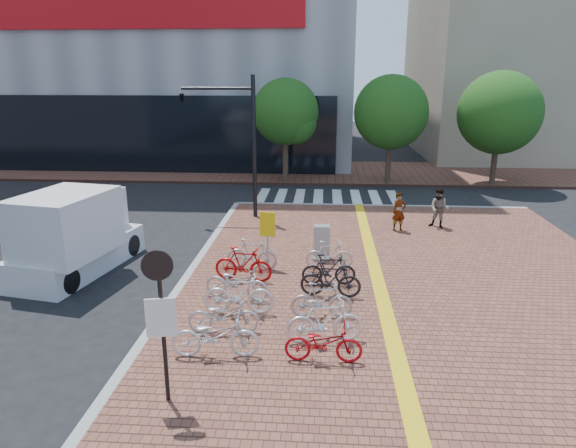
# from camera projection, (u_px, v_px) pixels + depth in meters

# --- Properties ---
(ground) EXTENTS (120.00, 120.00, 0.00)m
(ground) POSITION_uv_depth(u_px,v_px,m) (311.00, 318.00, 13.71)
(ground) COLOR black
(ground) RESTS_ON ground
(tactile_strip) EXTENTS (0.40, 34.00, 0.01)m
(tactile_strip) POSITION_uv_depth(u_px,v_px,m) (420.00, 447.00, 8.75)
(tactile_strip) COLOR yellow
(tactile_strip) RESTS_ON sidewalk
(kerb_west) EXTENTS (0.25, 34.00, 0.15)m
(kerb_west) POSITION_uv_depth(u_px,v_px,m) (80.00, 435.00, 9.18)
(kerb_west) COLOR gray
(kerb_west) RESTS_ON ground
(kerb_north) EXTENTS (14.00, 0.25, 0.15)m
(kerb_north) POSITION_uv_depth(u_px,v_px,m) (379.00, 207.00, 24.98)
(kerb_north) COLOR gray
(kerb_north) RESTS_ON ground
(far_sidewalk) EXTENTS (70.00, 8.00, 0.15)m
(far_sidewalk) POSITION_uv_depth(u_px,v_px,m) (320.00, 172.00, 33.80)
(far_sidewalk) COLOR brown
(far_sidewalk) RESTS_ON ground
(building_beige) EXTENTS (20.00, 18.00, 18.00)m
(building_beige) POSITION_uv_depth(u_px,v_px,m) (551.00, 38.00, 40.60)
(building_beige) COLOR gray
(building_beige) RESTS_ON ground
(crosswalk) EXTENTS (7.50, 4.00, 0.01)m
(crosswalk) POSITION_uv_depth(u_px,v_px,m) (328.00, 198.00, 27.08)
(crosswalk) COLOR silver
(crosswalk) RESTS_ON ground
(street_trees) EXTENTS (16.20, 4.60, 6.35)m
(street_trees) POSITION_uv_depth(u_px,v_px,m) (410.00, 114.00, 28.93)
(street_trees) COLOR #38281E
(street_trees) RESTS_ON far_sidewalk
(bike_0) EXTENTS (2.01, 0.84, 1.03)m
(bike_0) POSITION_uv_depth(u_px,v_px,m) (215.00, 336.00, 11.45)
(bike_0) COLOR silver
(bike_0) RESTS_ON sidewalk
(bike_1) EXTENTS (1.78, 0.74, 0.91)m
(bike_1) POSITION_uv_depth(u_px,v_px,m) (223.00, 315.00, 12.54)
(bike_1) COLOR #B1B2B6
(bike_1) RESTS_ON sidewalk
(bike_2) EXTENTS (1.88, 0.54, 1.13)m
(bike_2) POSITION_uv_depth(u_px,v_px,m) (239.00, 294.00, 13.50)
(bike_2) COLOR white
(bike_2) RESTS_ON sidewalk
(bike_3) EXTENTS (1.93, 0.95, 0.97)m
(bike_3) POSITION_uv_depth(u_px,v_px,m) (237.00, 283.00, 14.43)
(bike_3) COLOR #AFB0B4
(bike_3) RESTS_ON sidewalk
(bike_4) EXTENTS (1.86, 0.75, 1.08)m
(bike_4) POSITION_uv_depth(u_px,v_px,m) (243.00, 264.00, 15.68)
(bike_4) COLOR #A60B0C
(bike_4) RESTS_ON sidewalk
(bike_5) EXTENTS (1.72, 0.63, 1.01)m
(bike_5) POSITION_uv_depth(u_px,v_px,m) (252.00, 254.00, 16.68)
(bike_5) COLOR #BCBCC1
(bike_5) RESTS_ON sidewalk
(bike_6) EXTENTS (1.72, 0.60, 0.90)m
(bike_6) POSITION_uv_depth(u_px,v_px,m) (323.00, 343.00, 11.26)
(bike_6) COLOR #AB0C13
(bike_6) RESTS_ON sidewalk
(bike_7) EXTENTS (1.91, 0.84, 1.11)m
(bike_7) POSITION_uv_depth(u_px,v_px,m) (324.00, 321.00, 12.04)
(bike_7) COLOR white
(bike_7) RESTS_ON sidewalk
(bike_8) EXTENTS (1.64, 0.54, 0.97)m
(bike_8) POSITION_uv_depth(u_px,v_px,m) (322.00, 300.00, 13.31)
(bike_8) COLOR #A2A2A6
(bike_8) RESTS_ON sidewalk
(bike_9) EXTENTS (1.77, 0.62, 1.04)m
(bike_9) POSITION_uv_depth(u_px,v_px,m) (331.00, 279.00, 14.56)
(bike_9) COLOR black
(bike_9) RESTS_ON sidewalk
(bike_10) EXTENTS (1.65, 0.54, 0.98)m
(bike_10) POSITION_uv_depth(u_px,v_px,m) (329.00, 269.00, 15.40)
(bike_10) COLOR black
(bike_10) RESTS_ON sidewalk
(bike_11) EXTENTS (1.56, 0.47, 0.94)m
(bike_11) POSITION_uv_depth(u_px,v_px,m) (329.00, 255.00, 16.73)
(bike_11) COLOR silver
(bike_11) RESTS_ON sidewalk
(pedestrian_a) EXTENTS (0.66, 0.53, 1.58)m
(pedestrian_a) POSITION_uv_depth(u_px,v_px,m) (399.00, 212.00, 20.68)
(pedestrian_a) COLOR gray
(pedestrian_a) RESTS_ON sidewalk
(pedestrian_b) EXTENTS (0.99, 0.92, 1.64)m
(pedestrian_b) POSITION_uv_depth(u_px,v_px,m) (439.00, 208.00, 21.10)
(pedestrian_b) COLOR #4B4D5F
(pedestrian_b) RESTS_ON sidewalk
(utility_box) EXTENTS (0.56, 0.42, 1.19)m
(utility_box) POSITION_uv_depth(u_px,v_px,m) (322.00, 242.00, 17.55)
(utility_box) COLOR #ABAAAF
(utility_box) RESTS_ON sidewalk
(yellow_sign) EXTENTS (0.51, 0.16, 1.87)m
(yellow_sign) POSITION_uv_depth(u_px,v_px,m) (267.00, 229.00, 16.63)
(yellow_sign) COLOR #B7B7BC
(yellow_sign) RESTS_ON sidewalk
(notice_sign) EXTENTS (0.57, 0.19, 3.12)m
(notice_sign) POSITION_uv_depth(u_px,v_px,m) (161.00, 309.00, 9.46)
(notice_sign) COLOR black
(notice_sign) RESTS_ON sidewalk
(traffic_light_pole) EXTENTS (3.28, 1.27, 6.11)m
(traffic_light_pole) POSITION_uv_depth(u_px,v_px,m) (221.00, 121.00, 21.92)
(traffic_light_pole) COLOR black
(traffic_light_pole) RESTS_ON sidewalk
(box_truck) EXTENTS (2.95, 5.14, 2.80)m
(box_truck) POSITION_uv_depth(u_px,v_px,m) (74.00, 233.00, 16.67)
(box_truck) COLOR silver
(box_truck) RESTS_ON ground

